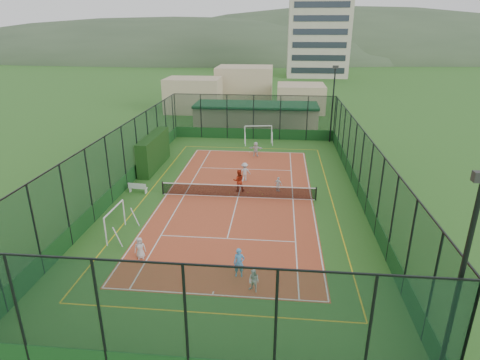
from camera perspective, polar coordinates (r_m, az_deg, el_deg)
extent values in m
plane|color=#326322|center=(30.25, -0.28, -2.45)|extent=(300.00, 300.00, 0.00)
cube|color=#A54024|center=(30.25, -0.28, -2.44)|extent=(11.17, 23.97, 0.01)
cube|color=beige|center=(110.05, 11.21, 22.09)|extent=(15.00, 12.00, 30.00)
cube|color=black|center=(37.15, -12.15, 4.00)|extent=(1.02, 6.80, 2.98)
imported|color=silver|center=(23.00, -14.03, -9.36)|extent=(0.70, 0.56, 1.25)
imported|color=#4894CE|center=(20.79, -0.13, -11.69)|extent=(0.60, 0.42, 1.57)
imported|color=white|center=(19.83, 1.98, -14.14)|extent=(0.73, 0.68, 1.19)
imported|color=silver|center=(33.22, 0.67, 1.19)|extent=(1.12, 0.80, 1.56)
imported|color=white|center=(31.21, 5.46, -0.61)|extent=(0.74, 0.60, 1.18)
imported|color=silver|center=(39.72, 2.25, 4.42)|extent=(1.36, 0.48, 1.46)
imported|color=#AA2812|center=(31.03, -0.19, -0.07)|extent=(0.96, 0.81, 1.75)
sphere|color=#CCE033|center=(30.98, 1.11, -1.79)|extent=(0.07, 0.07, 0.07)
sphere|color=#CCE033|center=(30.93, -1.49, -1.83)|extent=(0.07, 0.07, 0.07)
sphere|color=#CCE033|center=(32.03, 3.24, -1.04)|extent=(0.07, 0.07, 0.07)
sphere|color=#CCE033|center=(31.10, 2.86, -1.72)|extent=(0.07, 0.07, 0.07)
sphere|color=#CCE033|center=(30.69, 3.20, -2.04)|extent=(0.07, 0.07, 0.07)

